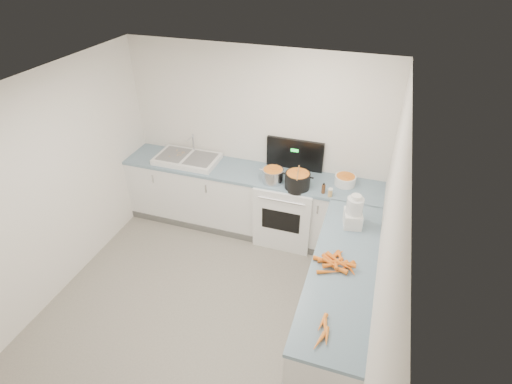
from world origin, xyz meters
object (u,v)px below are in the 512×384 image
(stove, at_px, (287,208))
(sink, at_px, (187,159))
(spice_jar, at_px, (330,193))
(food_processor, at_px, (354,213))
(steel_pot, at_px, (273,176))
(extract_bottle, at_px, (323,189))
(black_pot, at_px, (297,181))
(mixing_bowl, at_px, (345,180))

(stove, height_order, sink, stove)
(spice_jar, xyz_separation_m, food_processor, (0.32, -0.48, 0.12))
(steel_pot, bearing_deg, food_processor, -28.74)
(extract_bottle, distance_m, food_processor, 0.68)
(steel_pot, bearing_deg, sink, 173.42)
(sink, relative_size, steel_pot, 3.16)
(black_pot, distance_m, spice_jar, 0.43)
(mixing_bowl, bearing_deg, sink, -178.02)
(sink, height_order, steel_pot, sink)
(stove, bearing_deg, mixing_bowl, 7.31)
(stove, relative_size, extract_bottle, 11.85)
(extract_bottle, xyz_separation_m, spice_jar, (0.09, -0.05, -0.01))
(sink, height_order, black_pot, sink)
(steel_pot, height_order, spice_jar, steel_pot)
(spice_jar, bearing_deg, extract_bottle, 152.87)
(mixing_bowl, bearing_deg, extract_bottle, -128.69)
(mixing_bowl, bearing_deg, steel_pot, -165.85)
(spice_jar, distance_m, food_processor, 0.59)
(steel_pot, relative_size, food_processor, 0.71)
(black_pot, relative_size, mixing_bowl, 1.18)
(mixing_bowl, relative_size, spice_jar, 2.82)
(mixing_bowl, height_order, food_processor, food_processor)
(food_processor, bearing_deg, extract_bottle, 127.94)
(steel_pot, relative_size, black_pot, 0.88)
(sink, xyz_separation_m, steel_pot, (1.27, -0.15, 0.04))
(steel_pot, xyz_separation_m, food_processor, (1.07, -0.58, 0.09))
(steel_pot, distance_m, extract_bottle, 0.66)
(black_pot, height_order, extract_bottle, black_pot)
(extract_bottle, bearing_deg, mixing_bowl, 51.31)
(extract_bottle, height_order, food_processor, food_processor)
(black_pot, distance_m, food_processor, 0.93)
(stove, distance_m, sink, 1.54)
(sink, height_order, food_processor, food_processor)
(sink, bearing_deg, black_pot, -6.43)
(sink, distance_m, mixing_bowl, 2.16)
(black_pot, xyz_separation_m, extract_bottle, (0.33, -0.02, -0.03))
(steel_pot, bearing_deg, spice_jar, -7.96)
(mixing_bowl, distance_m, spice_jar, 0.35)
(sink, distance_m, food_processor, 2.46)
(mixing_bowl, xyz_separation_m, food_processor, (0.19, -0.81, 0.11))
(sink, relative_size, spice_jar, 9.24)
(sink, height_order, spice_jar, sink)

